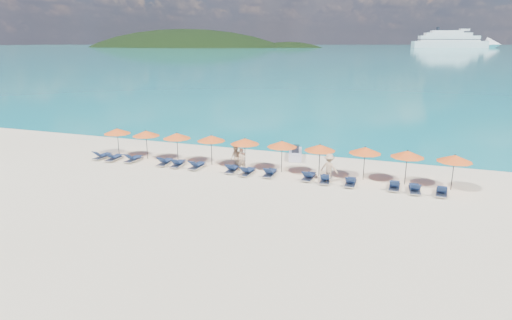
% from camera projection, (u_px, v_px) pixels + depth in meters
% --- Properties ---
extents(ground, '(1400.00, 1400.00, 0.00)m').
position_uv_depth(ground, '(240.00, 191.00, 26.09)').
color(ground, beige).
extents(sea, '(1600.00, 1300.00, 0.01)m').
position_uv_depth(sea, '(406.00, 47.00, 625.29)').
color(sea, '#1FA9B2').
rests_on(sea, ground).
extents(headland_main, '(374.00, 242.00, 126.50)m').
position_uv_depth(headland_main, '(185.00, 74.00, 623.02)').
color(headland_main, black).
rests_on(headland_main, ground).
extents(headland_small, '(162.00, 126.00, 85.50)m').
position_uv_depth(headland_small, '(288.00, 74.00, 592.15)').
color(headland_small, black).
rests_on(headland_small, ground).
extents(cruise_ship, '(113.25, 47.08, 31.33)m').
position_uv_depth(cruise_ship, '(458.00, 41.00, 558.77)').
color(cruise_ship, white).
rests_on(cruise_ship, ground).
extents(jetski, '(1.58, 2.77, 0.93)m').
position_uv_depth(jetski, '(295.00, 154.00, 33.29)').
color(jetski, silver).
rests_on(jetski, ground).
extents(beachgoer_a, '(0.68, 0.68, 1.60)m').
position_uv_depth(beachgoer_a, '(242.00, 160.00, 30.07)').
color(beachgoer_a, tan).
rests_on(beachgoer_a, ground).
extents(beachgoer_b, '(1.00, 0.91, 1.79)m').
position_uv_depth(beachgoer_b, '(236.00, 158.00, 30.17)').
color(beachgoer_b, tan).
rests_on(beachgoer_b, ground).
extents(beachgoer_c, '(1.30, 0.83, 1.87)m').
position_uv_depth(beachgoer_c, '(329.00, 168.00, 27.65)').
color(beachgoer_c, tan).
rests_on(beachgoer_c, ground).
extents(umbrella_0, '(2.10, 2.10, 2.28)m').
position_uv_depth(umbrella_0, '(117.00, 131.00, 33.61)').
color(umbrella_0, black).
rests_on(umbrella_0, ground).
extents(umbrella_1, '(2.10, 2.10, 2.28)m').
position_uv_depth(umbrella_1, '(146.00, 133.00, 32.79)').
color(umbrella_1, black).
rests_on(umbrella_1, ground).
extents(umbrella_2, '(2.10, 2.10, 2.28)m').
position_uv_depth(umbrella_2, '(177.00, 136.00, 31.94)').
color(umbrella_2, black).
rests_on(umbrella_2, ground).
extents(umbrella_3, '(2.10, 2.10, 2.28)m').
position_uv_depth(umbrella_3, '(211.00, 138.00, 31.15)').
color(umbrella_3, black).
rests_on(umbrella_3, ground).
extents(umbrella_4, '(2.10, 2.10, 2.28)m').
position_uv_depth(umbrella_4, '(245.00, 141.00, 30.21)').
color(umbrella_4, black).
rests_on(umbrella_4, ground).
extents(umbrella_5, '(2.10, 2.10, 2.28)m').
position_uv_depth(umbrella_5, '(282.00, 144.00, 29.40)').
color(umbrella_5, black).
rests_on(umbrella_5, ground).
extents(umbrella_6, '(2.10, 2.10, 2.28)m').
position_uv_depth(umbrella_6, '(320.00, 148.00, 28.41)').
color(umbrella_6, black).
rests_on(umbrella_6, ground).
extents(umbrella_7, '(2.10, 2.10, 2.28)m').
position_uv_depth(umbrella_7, '(365.00, 150.00, 27.73)').
color(umbrella_7, black).
rests_on(umbrella_7, ground).
extents(umbrella_8, '(2.10, 2.10, 2.28)m').
position_uv_depth(umbrella_8, '(407.00, 154.00, 26.83)').
color(umbrella_8, black).
rests_on(umbrella_8, ground).
extents(umbrella_9, '(2.10, 2.10, 2.28)m').
position_uv_depth(umbrella_9, '(455.00, 158.00, 25.81)').
color(umbrella_9, black).
rests_on(umbrella_9, ground).
extents(lounger_0, '(0.74, 1.74, 0.66)m').
position_uv_depth(lounger_0, '(102.00, 156.00, 33.22)').
color(lounger_0, silver).
rests_on(lounger_0, ground).
extents(lounger_1, '(0.65, 1.71, 0.66)m').
position_uv_depth(lounger_1, '(114.00, 158.00, 32.76)').
color(lounger_1, silver).
rests_on(lounger_1, ground).
extents(lounger_2, '(0.70, 1.73, 0.66)m').
position_uv_depth(lounger_2, '(133.00, 159.00, 32.43)').
color(lounger_2, silver).
rests_on(lounger_2, ground).
extents(lounger_3, '(0.74, 1.74, 0.66)m').
position_uv_depth(lounger_3, '(165.00, 162.00, 31.60)').
color(lounger_3, silver).
rests_on(lounger_3, ground).
extents(lounger_4, '(0.79, 1.75, 0.66)m').
position_uv_depth(lounger_4, '(178.00, 163.00, 31.16)').
color(lounger_4, silver).
rests_on(lounger_4, ground).
extents(lounger_5, '(0.72, 1.73, 0.66)m').
position_uv_depth(lounger_5, '(197.00, 165.00, 30.66)').
color(lounger_5, silver).
rests_on(lounger_5, ground).
extents(lounger_6, '(0.67, 1.72, 0.66)m').
position_uv_depth(lounger_6, '(232.00, 169.00, 29.85)').
color(lounger_6, silver).
rests_on(lounger_6, ground).
extents(lounger_7, '(0.73, 1.74, 0.66)m').
position_uv_depth(lounger_7, '(247.00, 172.00, 29.25)').
color(lounger_7, silver).
rests_on(lounger_7, ground).
extents(lounger_8, '(0.66, 1.71, 0.66)m').
position_uv_depth(lounger_8, '(270.00, 173.00, 28.98)').
color(lounger_8, silver).
rests_on(lounger_8, ground).
extents(lounger_9, '(0.73, 1.74, 0.66)m').
position_uv_depth(lounger_9, '(309.00, 176.00, 28.22)').
color(lounger_9, silver).
rests_on(lounger_9, ground).
extents(lounger_10, '(0.74, 1.74, 0.66)m').
position_uv_depth(lounger_10, '(325.00, 179.00, 27.66)').
color(lounger_10, silver).
rests_on(lounger_10, ground).
extents(lounger_11, '(0.66, 1.71, 0.66)m').
position_uv_depth(lounger_11, '(351.00, 182.00, 27.09)').
color(lounger_11, silver).
rests_on(lounger_11, ground).
extents(lounger_12, '(0.66, 1.71, 0.66)m').
position_uv_depth(lounger_12, '(394.00, 186.00, 26.38)').
color(lounger_12, silver).
rests_on(lounger_12, ground).
extents(lounger_13, '(0.74, 1.74, 0.66)m').
position_uv_depth(lounger_13, '(415.00, 189.00, 25.86)').
color(lounger_13, silver).
rests_on(lounger_13, ground).
extents(lounger_14, '(0.76, 1.74, 0.66)m').
position_uv_depth(lounger_14, '(442.00, 191.00, 25.39)').
color(lounger_14, silver).
rests_on(lounger_14, ground).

